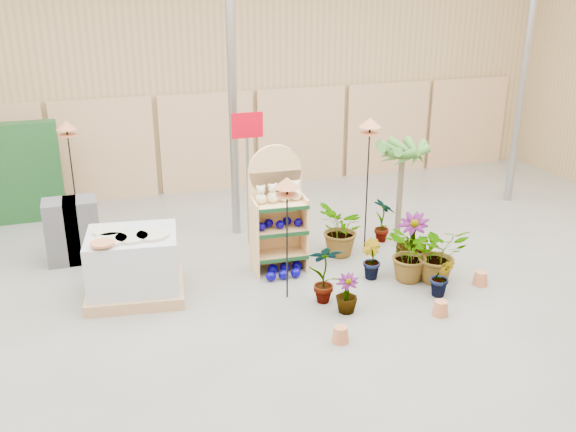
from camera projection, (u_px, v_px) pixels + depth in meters
name	position (u px, v px, depth m)	size (l,w,h in m)	color
room	(279.00, 144.00, 8.03)	(15.20, 12.10, 4.70)	slate
display_shelf	(277.00, 213.00, 9.55)	(0.82, 0.54, 1.90)	#DDAC71
teddy_bears	(280.00, 194.00, 9.35)	(0.70, 0.19, 0.30)	#F4EBB2
gazing_balls_shelf	(279.00, 224.00, 9.48)	(0.70, 0.24, 0.13)	#05007B
gazing_balls_floor	(284.00, 271.00, 9.53)	(0.63, 0.39, 0.15)	#05007B
pallet_stack	(134.00, 266.00, 8.80)	(1.44, 1.25, 0.97)	tan
charcoal_planters	(73.00, 231.00, 9.88)	(0.80, 0.50, 1.00)	#3B3B3B
trellis_stock	(2.00, 175.00, 11.24)	(2.00, 0.30, 1.80)	#17441C
offer_sign	(248.00, 152.00, 10.13)	(0.50, 0.08, 2.20)	gray
bird_table_front	(287.00, 187.00, 8.35)	(0.34, 0.34, 1.75)	black
bird_table_right	(370.00, 128.00, 9.68)	(0.34, 0.34, 2.18)	black
bird_table_back	(67.00, 129.00, 10.40)	(0.34, 0.34, 1.98)	black
palm	(403.00, 151.00, 10.54)	(0.70, 0.70, 1.73)	brown
potted_plant_0	(325.00, 273.00, 8.65)	(0.46, 0.31, 0.88)	#3D7829
potted_plant_1	(371.00, 259.00, 9.40)	(0.32, 0.26, 0.59)	#3D7829
potted_plant_2	(412.00, 254.00, 9.25)	(0.76, 0.66, 0.84)	#3D7829
potted_plant_3	(412.00, 241.00, 9.68)	(0.48, 0.48, 0.86)	#3D7829
potted_plant_4	(383.00, 220.00, 10.61)	(0.41, 0.28, 0.78)	#3D7829
potted_plant_6	(342.00, 230.00, 10.07)	(0.80, 0.69, 0.89)	#3D7829
potted_plant_7	(347.00, 294.00, 8.45)	(0.30, 0.30, 0.53)	#3D7829
potted_plant_9	(442.00, 277.00, 8.86)	(0.32, 0.26, 0.58)	#3D7829
potted_plant_10	(439.00, 253.00, 9.25)	(0.79, 0.68, 0.88)	#3D7829
potted_plant_11	(290.00, 224.00, 10.55)	(0.38, 0.38, 0.68)	#3D7829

